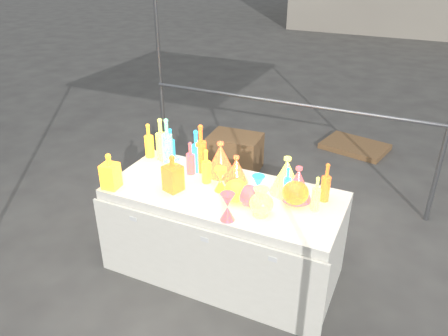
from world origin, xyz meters
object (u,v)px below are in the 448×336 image
at_px(bottle_0, 149,140).
at_px(cardboard_box_closed, 235,152).
at_px(decanter_0, 110,171).
at_px(globe_0, 236,192).
at_px(lampshade_0, 221,158).
at_px(display_table, 224,232).

bearing_deg(bottle_0, cardboard_box_closed, 82.05).
xyz_separation_m(bottle_0, decanter_0, (0.04, -0.59, -0.01)).
xyz_separation_m(bottle_0, globe_0, (0.99, -0.35, -0.08)).
bearing_deg(decanter_0, lampshade_0, 34.36).
bearing_deg(cardboard_box_closed, decanter_0, -98.44).
distance_m(cardboard_box_closed, bottle_0, 1.60).
bearing_deg(globe_0, cardboard_box_closed, 113.85).
relative_size(cardboard_box_closed, bottle_0, 1.91).
height_order(globe_0, lampshade_0, lampshade_0).
bearing_deg(display_table, decanter_0, -159.56).
relative_size(cardboard_box_closed, globe_0, 3.30).
distance_m(decanter_0, globe_0, 0.98).
bearing_deg(lampshade_0, decanter_0, -132.17).
height_order(decanter_0, lampshade_0, decanter_0).
distance_m(display_table, bottle_0, 1.04).
bearing_deg(bottle_0, display_table, -18.42).
relative_size(decanter_0, lampshade_0, 1.02).
xyz_separation_m(cardboard_box_closed, lampshade_0, (0.51, -1.46, 0.68)).
distance_m(globe_0, lampshade_0, 0.43).
relative_size(bottle_0, decanter_0, 1.07).
height_order(bottle_0, globe_0, bottle_0).
bearing_deg(lampshade_0, cardboard_box_closed, 117.25).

